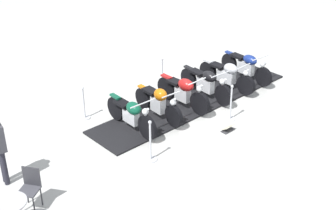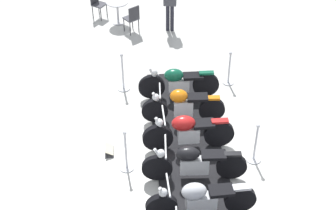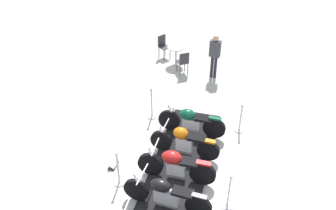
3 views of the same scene
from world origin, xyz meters
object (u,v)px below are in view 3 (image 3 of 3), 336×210
stanchion_right_front (152,108)px  motorcycle_copper (184,141)px  motorcycle_maroon (175,165)px  bystander_person (215,53)px  motorcycle_black (165,193)px  stanchion_right_mid (119,173)px  motorcycle_forest (191,120)px  cafe_chair_near_table (183,61)px  cafe_table (176,51)px  stanchion_left_mid (228,196)px  cafe_chair_across_table (163,45)px  stanchion_left_front (240,122)px  info_placard (113,164)px

stanchion_right_front → motorcycle_copper: bearing=126.1°
motorcycle_maroon → bystander_person: size_ratio=1.20×
stanchion_right_front → bystander_person: size_ratio=0.63×
motorcycle_black → bystander_person: bystander_person is taller
stanchion_right_mid → bystander_person: bystander_person is taller
motorcycle_black → bystander_person: (-0.92, -6.58, 0.53)m
motorcycle_forest → motorcycle_copper: size_ratio=1.03×
motorcycle_copper → cafe_chair_near_table: motorcycle_copper is taller
cafe_table → bystander_person: bystander_person is taller
cafe_table → cafe_chair_near_table: cafe_chair_near_table is taller
stanchion_left_mid → cafe_chair_across_table: bearing=-69.8°
cafe_chair_near_table → bystander_person: (-1.20, 0.11, 0.52)m
cafe_chair_near_table → cafe_chair_across_table: 1.62m
stanchion_left_front → info_placard: size_ratio=2.42×
motorcycle_copper → bystander_person: (-0.68, -4.60, 0.53)m
motorcycle_forest → motorcycle_copper: bearing=92.1°
stanchion_left_mid → cafe_chair_near_table: 6.62m
stanchion_left_front → cafe_chair_near_table: 3.99m
cafe_chair_across_table → motorcycle_copper: bearing=-33.7°
info_placard → cafe_chair_near_table: bearing=-7.9°
motorcycle_copper → cafe_chair_across_table: (1.51, -6.00, 0.03)m
motorcycle_maroon → motorcycle_forest: bearing=-90.3°
info_placard → cafe_chair_across_table: size_ratio=0.43×
bystander_person → stanchion_right_front: bearing=-17.5°
stanchion_right_mid → cafe_chair_across_table: 7.32m
stanchion_right_front → cafe_chair_near_table: (-0.72, -3.00, 0.20)m
cafe_chair_near_table → stanchion_right_front: bearing=139.1°
stanchion_right_front → cafe_chair_across_table: size_ratio=1.16×
cafe_table → cafe_chair_across_table: bearing=-42.2°
stanchion_right_mid → cafe_chair_across_table: bearing=-90.6°
motorcycle_black → stanchion_left_mid: 1.59m
motorcycle_black → cafe_chair_near_table: size_ratio=2.37×
cafe_table → cafe_chair_near_table: size_ratio=0.82×
stanchion_right_mid → info_placard: bearing=-60.5°
motorcycle_black → cafe_table: size_ratio=2.91×
motorcycle_copper → info_placard: (1.93, 0.73, -0.48)m
motorcycle_copper → motorcycle_maroon: (0.12, 0.99, 0.02)m
motorcycle_forest → motorcycle_maroon: 1.99m
stanchion_left_mid → info_placard: size_ratio=2.52×
stanchion_left_front → stanchion_right_mid: bearing=39.7°
stanchion_right_mid → info_placard: (0.33, -0.59, -0.29)m
stanchion_right_front → stanchion_left_front: bearing=173.4°
stanchion_left_mid → cafe_chair_near_table: stanchion_left_mid is taller
stanchion_left_mid → cafe_table: stanchion_left_mid is taller
stanchion_left_mid → cafe_table: 7.43m
stanchion_right_front → info_placard: stanchion_right_front is taller
motorcycle_maroon → info_placard: 1.89m
motorcycle_copper → cafe_chair_near_table: size_ratio=2.16×
stanchion_left_front → cafe_chair_near_table: size_ratio=1.06×
stanchion_left_front → motorcycle_black: bearing=60.6°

